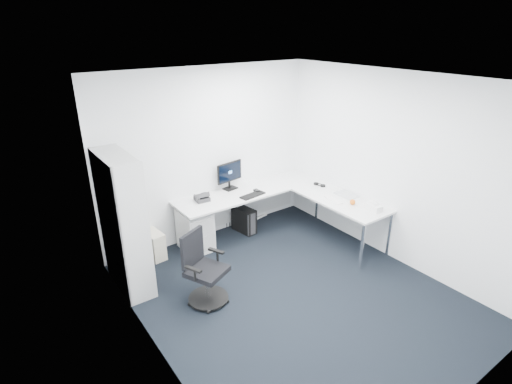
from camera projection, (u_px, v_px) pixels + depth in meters
ground at (294, 295)px, 5.17m from camera, size 4.20×4.20×0.00m
ceiling at (303, 80)px, 4.13m from camera, size 4.20×4.20×0.00m
wall_back at (209, 155)px, 6.22m from camera, size 3.60×0.02×2.70m
wall_front at (478, 289)px, 3.08m from camera, size 3.60×0.02×2.70m
wall_left at (151, 246)px, 3.68m from camera, size 0.02×4.20×2.70m
wall_right at (394, 169)px, 5.62m from camera, size 0.02×4.20×2.70m
l_desk at (264, 218)px, 6.37m from camera, size 2.57×1.44×0.75m
drawer_pedestal at (195, 230)px, 6.13m from camera, size 0.42×0.52×0.64m
bookshelf at (123, 224)px, 5.03m from camera, size 0.36×0.92×1.83m
task_chair at (207, 269)px, 4.88m from camera, size 0.70×0.70×0.94m
black_pc_tower at (244, 220)px, 6.69m from camera, size 0.26×0.46×0.42m
beige_pc_tower at (153, 244)px, 5.95m from camera, size 0.24×0.46×0.42m
power_strip at (260, 217)px, 7.23m from camera, size 0.32×0.10×0.04m
monitor at (230, 175)px, 6.44m from camera, size 0.51×0.24×0.47m
black_keyboard at (253, 195)px, 6.26m from camera, size 0.45×0.21×0.02m
mouse at (257, 191)px, 6.41m from camera, size 0.07×0.11×0.03m
desk_phone at (202, 196)px, 6.07m from camera, size 0.22×0.22×0.14m
laptop at (347, 188)px, 6.24m from camera, size 0.36×0.35×0.25m
white_keyboard at (333, 199)px, 6.12m from camera, size 0.17×0.39×0.01m
headphones at (320, 184)px, 6.65m from camera, size 0.16×0.22×0.05m
orange_fruit at (353, 202)px, 5.94m from camera, size 0.08×0.08×0.08m
tissue_box at (373, 207)px, 5.78m from camera, size 0.15×0.26×0.09m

